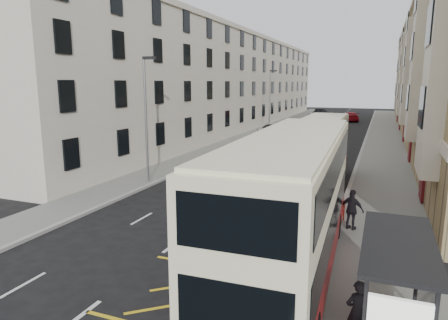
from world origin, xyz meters
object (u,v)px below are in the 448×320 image
at_px(car_red, 350,117).
at_px(double_decker_front, 292,206).
at_px(pedestrian_mid, 383,255).
at_px(bus_shelter, 404,277).
at_px(pedestrian_near, 357,312).
at_px(double_decker_rear, 319,153).
at_px(pedestrian_far, 352,210).
at_px(car_dark, 319,113).
at_px(car_silver, 312,117).
at_px(street_lamp_far, 270,97).
at_px(street_lamp_near, 146,113).
at_px(white_van, 270,130).

bearing_deg(car_red, double_decker_front, 77.77).
bearing_deg(car_red, pedestrian_mid, 80.65).
relative_size(bus_shelter, pedestrian_near, 2.56).
xyz_separation_m(double_decker_rear, pedestrian_far, (2.55, -7.22, -1.17)).
relative_size(double_decker_rear, pedestrian_mid, 5.96).
bearing_deg(car_dark, double_decker_front, -73.85).
height_order(pedestrian_mid, car_silver, pedestrian_mid).
relative_size(double_decker_front, pedestrian_mid, 6.73).
distance_m(street_lamp_far, car_silver, 18.21).
bearing_deg(bus_shelter, street_lamp_near, 139.86).
distance_m(bus_shelter, white_van, 40.71).
distance_m(double_decker_rear, car_red, 47.03).
height_order(street_lamp_far, pedestrian_mid, street_lamp_far).
relative_size(street_lamp_far, car_silver, 1.76).
bearing_deg(double_decker_front, pedestrian_far, 69.61).
xyz_separation_m(bus_shelter, pedestrian_far, (-1.68, 8.27, -1.08)).
bearing_deg(car_red, bus_shelter, 80.69).
relative_size(pedestrian_far, car_dark, 0.40).
bearing_deg(bus_shelter, car_red, 95.37).
xyz_separation_m(pedestrian_near, car_red, (-4.90, 62.35, -0.18)).
xyz_separation_m(car_silver, car_dark, (-0.39, 10.92, -0.02)).
distance_m(street_lamp_near, double_decker_rear, 11.17).
distance_m(street_lamp_far, double_decker_rear, 28.97).
bearing_deg(double_decker_front, street_lamp_near, 139.43).
bearing_deg(car_silver, pedestrian_far, -83.00).
relative_size(pedestrian_near, pedestrian_mid, 0.90).
relative_size(street_lamp_near, car_dark, 1.76).
distance_m(pedestrian_near, pedestrian_mid, 3.61).
relative_size(bus_shelter, white_van, 0.74).
xyz_separation_m(street_lamp_near, double_decker_rear, (10.46, 3.09, -2.41)).
bearing_deg(pedestrian_near, white_van, -101.52).
xyz_separation_m(bus_shelter, double_decker_rear, (-4.23, 15.49, 0.09)).
distance_m(bus_shelter, car_dark, 71.96).
distance_m(street_lamp_near, pedestrian_near, 18.78).
xyz_separation_m(bus_shelter, street_lamp_near, (-14.69, 12.39, 2.50)).
xyz_separation_m(double_decker_rear, car_red, (-1.63, 46.98, -1.42)).
distance_m(street_lamp_near, white_van, 26.29).
bearing_deg(pedestrian_mid, car_red, 105.84).
xyz_separation_m(pedestrian_near, pedestrian_mid, (0.58, 3.56, 0.09)).
relative_size(double_decker_front, white_van, 2.14).
relative_size(street_lamp_far, pedestrian_mid, 4.35).
bearing_deg(street_lamp_near, street_lamp_far, 90.00).
height_order(bus_shelter, pedestrian_near, bus_shelter).
relative_size(pedestrian_near, white_van, 0.29).
height_order(pedestrian_mid, pedestrian_far, pedestrian_mid).
xyz_separation_m(street_lamp_near, car_silver, (2.78, 47.58, -3.86)).
relative_size(white_van, car_red, 1.05).
bearing_deg(street_lamp_near, pedestrian_mid, -31.37).
bearing_deg(pedestrian_near, car_silver, -109.36).
xyz_separation_m(pedestrian_near, car_dark, (-11.33, 70.78, -0.23)).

